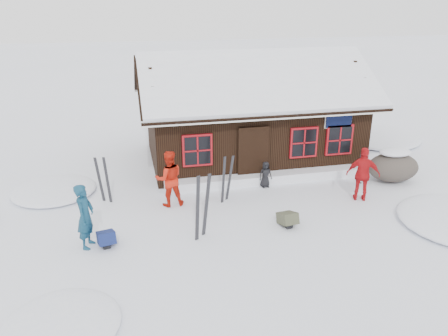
# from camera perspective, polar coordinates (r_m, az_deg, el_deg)

# --- Properties ---
(ground) EXTENTS (120.00, 120.00, 0.00)m
(ground) POSITION_cam_1_polar(r_m,az_deg,el_deg) (13.57, 2.97, -6.02)
(ground) COLOR white
(ground) RESTS_ON ground
(mountain_hut) EXTENTS (8.90, 6.09, 4.42)m
(mountain_hut) POSITION_cam_1_polar(r_m,az_deg,el_deg) (17.88, 3.41, 6.20)
(mountain_hut) COLOR black
(mountain_hut) RESTS_ON ground
(snow_drift) EXTENTS (7.60, 0.60, 0.35)m
(snow_drift) POSITION_cam_1_polar(r_m,az_deg,el_deg) (15.86, 6.01, -1.23)
(snow_drift) COLOR white
(snow_drift) RESTS_ON ground
(snow_mounds) EXTENTS (20.60, 13.20, 0.48)m
(snow_mounds) POSITION_cam_1_polar(r_m,az_deg,el_deg) (15.64, 6.97, -2.30)
(snow_mounds) COLOR white
(snow_mounds) RESTS_ON ground
(skier_teal) EXTENTS (0.60, 0.75, 1.80)m
(skier_teal) POSITION_cam_1_polar(r_m,az_deg,el_deg) (12.05, -17.67, -6.02)
(skier_teal) COLOR navy
(skier_teal) RESTS_ON ground
(skier_orange_left) EXTENTS (0.92, 0.73, 1.83)m
(skier_orange_left) POSITION_cam_1_polar(r_m,az_deg,el_deg) (13.87, -7.18, -1.38)
(skier_orange_left) COLOR red
(skier_orange_left) RESTS_ON ground
(skier_orange_right) EXTENTS (1.15, 0.84, 1.81)m
(skier_orange_right) POSITION_cam_1_polar(r_m,az_deg,el_deg) (14.82, 17.70, -0.79)
(skier_orange_right) COLOR #B61217
(skier_orange_right) RESTS_ON ground
(skier_crouched) EXTENTS (0.47, 0.32, 0.94)m
(skier_crouched) POSITION_cam_1_polar(r_m,az_deg,el_deg) (15.33, 5.44, -0.84)
(skier_crouched) COLOR black
(skier_crouched) RESTS_ON ground
(boulder) EXTENTS (1.86, 1.40, 1.10)m
(boulder) POSITION_cam_1_polar(r_m,az_deg,el_deg) (16.92, 21.22, 0.22)
(boulder) COLOR #524941
(boulder) RESTS_ON ground
(ski_pair_left) EXTENTS (0.54, 0.32, 1.88)m
(ski_pair_left) POSITION_cam_1_polar(r_m,az_deg,el_deg) (11.97, -2.89, -5.17)
(ski_pair_left) COLOR black
(ski_pair_left) RESTS_ON ground
(ski_pair_mid) EXTENTS (0.46, 0.21, 1.59)m
(ski_pair_mid) POSITION_cam_1_polar(r_m,az_deg,el_deg) (14.59, -15.46, -1.58)
(ski_pair_mid) COLOR black
(ski_pair_mid) RESTS_ON ground
(ski_pair_right) EXTENTS (0.50, 0.26, 1.58)m
(ski_pair_right) POSITION_cam_1_polar(r_m,az_deg,el_deg) (14.14, 0.35, -1.51)
(ski_pair_right) COLOR black
(ski_pair_right) RESTS_ON ground
(ski_poles) EXTENTS (0.21, 0.11, 1.19)m
(ski_poles) POSITION_cam_1_polar(r_m,az_deg,el_deg) (16.10, 17.36, -0.32)
(ski_poles) COLOR black
(ski_poles) RESTS_ON ground
(backpack_blue) EXTENTS (0.56, 0.67, 0.32)m
(backpack_blue) POSITION_cam_1_polar(r_m,az_deg,el_deg) (12.28, -15.10, -9.09)
(backpack_blue) COLOR navy
(backpack_blue) RESTS_ON ground
(backpack_olive) EXTENTS (0.52, 0.65, 0.33)m
(backpack_olive) POSITION_cam_1_polar(r_m,az_deg,el_deg) (12.96, 8.28, -6.82)
(backpack_olive) COLOR #414330
(backpack_olive) RESTS_ON ground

